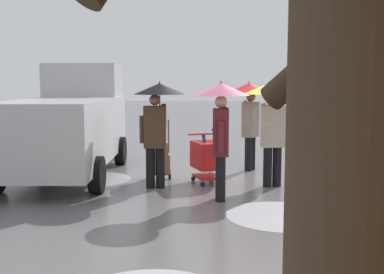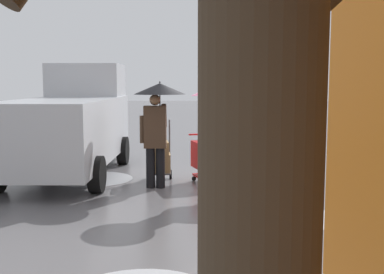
# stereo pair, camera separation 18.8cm
# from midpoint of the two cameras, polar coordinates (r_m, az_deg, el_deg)

# --- Properties ---
(ground_plane) EXTENTS (90.00, 90.00, 0.00)m
(ground_plane) POSITION_cam_midpoint_polar(r_m,az_deg,el_deg) (9.99, 5.21, -5.68)
(ground_plane) COLOR slate
(slush_patch_mid_street) EXTENTS (1.78, 1.78, 0.01)m
(slush_patch_mid_street) POSITION_cam_midpoint_polar(r_m,az_deg,el_deg) (7.77, 11.13, -9.35)
(slush_patch_mid_street) COLOR #ADAFB5
(slush_patch_mid_street) RESTS_ON ground
(slush_patch_far_side) EXTENTS (1.71, 1.71, 0.01)m
(slush_patch_far_side) POSITION_cam_midpoint_polar(r_m,az_deg,el_deg) (10.66, -11.29, -4.99)
(slush_patch_far_side) COLOR #999BA0
(slush_patch_far_side) RESTS_ON ground
(cargo_van_parked_right) EXTENTS (2.41, 5.44, 2.60)m
(cargo_van_parked_right) POSITION_cam_midpoint_polar(r_m,az_deg,el_deg) (11.20, -13.97, 1.58)
(cargo_van_parked_right) COLOR #B7BABF
(cargo_van_parked_right) RESTS_ON ground
(shopping_cart_vendor) EXTENTS (0.81, 0.96, 1.04)m
(shopping_cart_vendor) POSITION_cam_midpoint_polar(r_m,az_deg,el_deg) (9.95, 2.45, -2.38)
(shopping_cart_vendor) COLOR red
(shopping_cart_vendor) RESTS_ON ground
(hand_dolly_boxes) EXTENTS (0.59, 0.76, 1.32)m
(hand_dolly_boxes) POSITION_cam_midpoint_polar(r_m,az_deg,el_deg) (10.11, -3.41, -2.55)
(hand_dolly_boxes) COLOR #515156
(hand_dolly_boxes) RESTS_ON ground
(pedestrian_pink_side) EXTENTS (1.04, 1.04, 2.15)m
(pedestrian_pink_side) POSITION_cam_midpoint_polar(r_m,az_deg,el_deg) (9.62, 10.11, 3.30)
(pedestrian_pink_side) COLOR black
(pedestrian_pink_side) RESTS_ON ground
(pedestrian_black_side) EXTENTS (1.04, 1.04, 2.15)m
(pedestrian_black_side) POSITION_cam_midpoint_polar(r_m,az_deg,el_deg) (11.33, 7.70, 3.83)
(pedestrian_black_side) COLOR black
(pedestrian_black_side) RESTS_ON ground
(pedestrian_white_side) EXTENTS (1.04, 1.04, 2.15)m
(pedestrian_white_side) POSITION_cam_midpoint_polar(r_m,az_deg,el_deg) (9.42, -3.59, 3.32)
(pedestrian_white_side) COLOR black
(pedestrian_white_side) RESTS_ON ground
(pedestrian_far_side) EXTENTS (1.04, 1.04, 2.15)m
(pedestrian_far_side) POSITION_cam_midpoint_polar(r_m,az_deg,el_deg) (8.45, 4.05, 2.95)
(pedestrian_far_side) COLOR black
(pedestrian_far_side) RESTS_ON ground
(bare_tree_far) EXTENTS (1.14, 1.20, 3.52)m
(bare_tree_far) POSITION_cam_midpoint_polar(r_m,az_deg,el_deg) (0.93, 13.41, -8.22)
(bare_tree_far) COLOR #423323
(bare_tree_far) RESTS_ON ground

